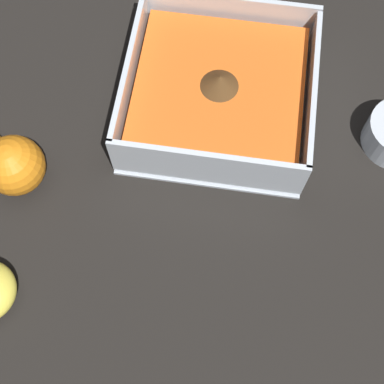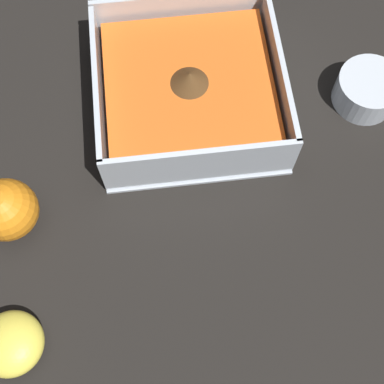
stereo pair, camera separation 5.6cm
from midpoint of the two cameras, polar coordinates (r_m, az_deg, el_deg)
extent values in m
plane|color=black|center=(0.65, 7.93, 8.35)|extent=(4.00, 4.00, 0.00)
cube|color=silver|center=(0.64, 5.28, 9.13)|extent=(0.21, 0.21, 0.01)
cube|color=silver|center=(0.68, 6.55, 17.95)|extent=(0.21, 0.01, 0.06)
cube|color=silver|center=(0.56, 4.44, 2.29)|extent=(0.21, 0.01, 0.06)
cube|color=silver|center=(0.62, 14.96, 9.38)|extent=(0.01, 0.20, 0.06)
cube|color=silver|center=(0.62, -3.96, 12.00)|extent=(0.01, 0.20, 0.06)
cube|color=orange|center=(0.62, 5.46, 10.20)|extent=(0.19, 0.19, 0.04)
cone|color=#4C3319|center=(0.60, 5.69, 11.60)|extent=(0.04, 0.04, 0.02)
sphere|color=orange|center=(0.59, -15.94, 2.42)|extent=(0.07, 0.07, 0.07)
camera|label=1|loc=(0.03, 92.88, -6.97)|focal=50.00mm
camera|label=2|loc=(0.03, -87.12, 6.97)|focal=50.00mm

